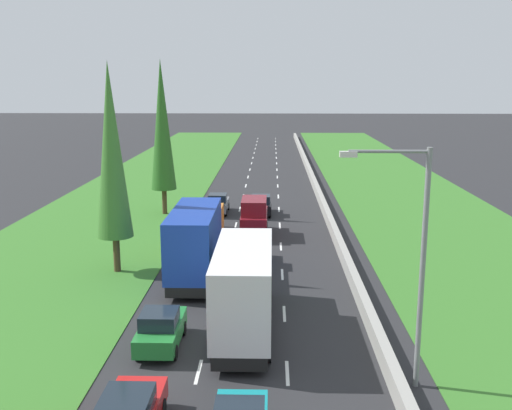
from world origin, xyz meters
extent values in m
plane|color=#28282B|center=(0.00, 60.00, 0.00)|extent=(300.00, 300.00, 0.00)
cube|color=#387528|center=(-12.65, 60.00, 0.02)|extent=(14.00, 140.00, 0.04)
cube|color=#387528|center=(14.35, 60.00, 0.02)|extent=(14.00, 140.00, 0.04)
cube|color=#9E9B93|center=(5.70, 60.00, 0.42)|extent=(0.44, 120.00, 0.85)
cube|color=white|center=(-1.75, 21.00, 0.01)|extent=(0.14, 2.00, 0.01)
cube|color=white|center=(-1.75, 27.00, 0.01)|extent=(0.14, 2.00, 0.01)
cube|color=white|center=(-1.75, 33.00, 0.01)|extent=(0.14, 2.00, 0.01)
cube|color=white|center=(-1.75, 39.00, 0.01)|extent=(0.14, 2.00, 0.01)
cube|color=white|center=(-1.75, 45.00, 0.01)|extent=(0.14, 2.00, 0.01)
cube|color=white|center=(-1.75, 51.00, 0.01)|extent=(0.14, 2.00, 0.01)
cube|color=white|center=(-1.75, 57.00, 0.01)|extent=(0.14, 2.00, 0.01)
cube|color=white|center=(-1.75, 63.00, 0.01)|extent=(0.14, 2.00, 0.01)
cube|color=white|center=(-1.75, 69.00, 0.01)|extent=(0.14, 2.00, 0.01)
cube|color=white|center=(-1.75, 75.00, 0.01)|extent=(0.14, 2.00, 0.01)
cube|color=white|center=(-1.75, 81.00, 0.01)|extent=(0.14, 2.00, 0.01)
cube|color=white|center=(-1.75, 87.00, 0.01)|extent=(0.14, 2.00, 0.01)
cube|color=white|center=(-1.75, 93.00, 0.01)|extent=(0.14, 2.00, 0.01)
cube|color=white|center=(-1.75, 99.00, 0.01)|extent=(0.14, 2.00, 0.01)
cube|color=white|center=(-1.75, 105.00, 0.01)|extent=(0.14, 2.00, 0.01)
cube|color=white|center=(-1.75, 111.00, 0.01)|extent=(0.14, 2.00, 0.01)
cube|color=white|center=(-1.75, 117.00, 0.01)|extent=(0.14, 2.00, 0.01)
cube|color=white|center=(1.75, 21.00, 0.01)|extent=(0.14, 2.00, 0.01)
cube|color=white|center=(1.75, 27.00, 0.01)|extent=(0.14, 2.00, 0.01)
cube|color=white|center=(1.75, 33.00, 0.01)|extent=(0.14, 2.00, 0.01)
cube|color=white|center=(1.75, 39.00, 0.01)|extent=(0.14, 2.00, 0.01)
cube|color=white|center=(1.75, 45.00, 0.01)|extent=(0.14, 2.00, 0.01)
cube|color=white|center=(1.75, 51.00, 0.01)|extent=(0.14, 2.00, 0.01)
cube|color=white|center=(1.75, 57.00, 0.01)|extent=(0.14, 2.00, 0.01)
cube|color=white|center=(1.75, 63.00, 0.01)|extent=(0.14, 2.00, 0.01)
cube|color=white|center=(1.75, 69.00, 0.01)|extent=(0.14, 2.00, 0.01)
cube|color=white|center=(1.75, 75.00, 0.01)|extent=(0.14, 2.00, 0.01)
cube|color=white|center=(1.75, 81.00, 0.01)|extent=(0.14, 2.00, 0.01)
cube|color=white|center=(1.75, 87.00, 0.01)|extent=(0.14, 2.00, 0.01)
cube|color=white|center=(1.75, 93.00, 0.01)|extent=(0.14, 2.00, 0.01)
cube|color=white|center=(1.75, 99.00, 0.01)|extent=(0.14, 2.00, 0.01)
cube|color=white|center=(1.75, 105.00, 0.01)|extent=(0.14, 2.00, 0.01)
cube|color=white|center=(1.75, 111.00, 0.01)|extent=(0.14, 2.00, 0.01)
cube|color=white|center=(1.75, 117.00, 0.01)|extent=(0.14, 2.00, 0.01)
cube|color=#19232D|center=(-3.41, 16.29, 1.34)|extent=(1.56, 1.90, 0.60)
cylinder|color=black|center=(-4.21, 17.83, 0.32)|extent=(0.22, 0.64, 0.64)
cylinder|color=black|center=(-2.61, 17.83, 0.32)|extent=(0.22, 0.64, 0.64)
cube|color=black|center=(-0.11, 25.14, 0.60)|extent=(2.20, 9.40, 0.56)
cube|color=#237A33|center=(-0.11, 28.74, 2.13)|extent=(2.40, 2.20, 2.50)
cube|color=silver|center=(-0.11, 24.04, 2.53)|extent=(2.44, 7.20, 3.30)
cylinder|color=black|center=(-1.23, 28.44, 0.32)|extent=(0.22, 0.64, 0.64)
cylinder|color=black|center=(1.01, 28.44, 0.32)|extent=(0.22, 0.64, 0.64)
cylinder|color=black|center=(-1.23, 22.96, 0.32)|extent=(0.22, 0.64, 0.64)
cylinder|color=black|center=(1.01, 22.96, 0.32)|extent=(0.22, 0.64, 0.64)
cylinder|color=black|center=(-1.23, 21.88, 0.32)|extent=(0.22, 0.64, 0.64)
cylinder|color=black|center=(1.01, 21.88, 0.32)|extent=(0.22, 0.64, 0.64)
cube|color=#1E47B7|center=(-0.07, 35.00, 0.70)|extent=(1.68, 3.90, 0.76)
cube|color=#19232D|center=(-0.07, 34.70, 1.40)|extent=(1.52, 1.60, 0.64)
cylinder|color=black|center=(-0.83, 36.21, 0.32)|extent=(0.22, 0.64, 0.64)
cylinder|color=black|center=(0.69, 36.21, 0.32)|extent=(0.22, 0.64, 0.64)
cylinder|color=black|center=(-0.83, 33.79, 0.32)|extent=(0.22, 0.64, 0.64)
cylinder|color=black|center=(0.69, 33.79, 0.32)|extent=(0.22, 0.64, 0.64)
cube|color=maroon|center=(-0.19, 42.09, 1.02)|extent=(1.90, 4.90, 1.40)
cube|color=maroon|center=(-0.19, 41.79, 2.27)|extent=(1.80, 3.10, 1.10)
cylinder|color=black|center=(-1.06, 43.61, 0.32)|extent=(0.22, 0.64, 0.64)
cylinder|color=black|center=(0.68, 43.61, 0.32)|extent=(0.22, 0.64, 0.64)
cylinder|color=black|center=(-1.06, 40.57, 0.32)|extent=(0.22, 0.64, 0.64)
cylinder|color=black|center=(0.68, 40.57, 0.32)|extent=(0.22, 0.64, 0.64)
cube|color=#237A33|center=(-3.62, 23.21, 0.70)|extent=(1.68, 3.90, 0.76)
cube|color=#19232D|center=(-3.62, 22.91, 1.40)|extent=(1.52, 1.60, 0.64)
cylinder|color=black|center=(-4.38, 24.42, 0.32)|extent=(0.22, 0.64, 0.64)
cylinder|color=black|center=(-2.86, 24.42, 0.32)|extent=(0.22, 0.64, 0.64)
cylinder|color=black|center=(-4.38, 22.00, 0.32)|extent=(0.22, 0.64, 0.64)
cylinder|color=black|center=(-2.86, 22.00, 0.32)|extent=(0.22, 0.64, 0.64)
cube|color=black|center=(-3.26, 32.82, 0.60)|extent=(2.20, 9.40, 0.56)
cube|color=orange|center=(-3.26, 36.42, 2.13)|extent=(2.40, 2.20, 2.50)
cube|color=#19389E|center=(-3.26, 31.72, 2.53)|extent=(2.44, 7.20, 3.30)
cylinder|color=black|center=(-4.38, 36.12, 0.32)|extent=(0.22, 0.64, 0.64)
cylinder|color=black|center=(-2.14, 36.12, 0.32)|extent=(0.22, 0.64, 0.64)
cylinder|color=black|center=(-4.38, 30.64, 0.32)|extent=(0.22, 0.64, 0.64)
cylinder|color=black|center=(-2.14, 30.64, 0.32)|extent=(0.22, 0.64, 0.64)
cylinder|color=black|center=(-4.38, 29.56, 0.32)|extent=(0.22, 0.64, 0.64)
cylinder|color=black|center=(-2.14, 29.56, 0.32)|extent=(0.22, 0.64, 0.64)
cube|color=#1E47B7|center=(-3.56, 42.39, 0.68)|extent=(1.76, 4.50, 0.72)
cube|color=#19232D|center=(-3.56, 42.24, 1.34)|extent=(1.56, 1.90, 0.60)
cylinder|color=black|center=(-4.36, 43.79, 0.32)|extent=(0.22, 0.64, 0.64)
cylinder|color=black|center=(-2.76, 43.79, 0.32)|extent=(0.22, 0.64, 0.64)
cylinder|color=black|center=(-4.36, 41.00, 0.32)|extent=(0.22, 0.64, 0.64)
cylinder|color=black|center=(-2.76, 41.00, 0.32)|extent=(0.22, 0.64, 0.64)
cube|color=slate|center=(-3.55, 49.45, 0.70)|extent=(1.68, 3.90, 0.76)
cube|color=#19232D|center=(-3.55, 49.15, 1.40)|extent=(1.52, 1.60, 0.64)
cylinder|color=black|center=(-4.31, 50.66, 0.32)|extent=(0.22, 0.64, 0.64)
cylinder|color=black|center=(-2.79, 50.66, 0.32)|extent=(0.22, 0.64, 0.64)
cylinder|color=black|center=(-4.31, 48.24, 0.32)|extent=(0.22, 0.64, 0.64)
cylinder|color=black|center=(-2.79, 48.24, 0.32)|extent=(0.22, 0.64, 0.64)
cube|color=black|center=(0.19, 49.02, 0.70)|extent=(1.68, 3.90, 0.76)
cube|color=#19232D|center=(0.19, 48.72, 1.40)|extent=(1.52, 1.60, 0.64)
cylinder|color=black|center=(-0.57, 50.23, 0.32)|extent=(0.22, 0.64, 0.64)
cylinder|color=black|center=(0.95, 50.23, 0.32)|extent=(0.22, 0.64, 0.64)
cylinder|color=black|center=(-0.57, 47.81, 0.32)|extent=(0.22, 0.64, 0.64)
cylinder|color=black|center=(0.95, 47.81, 0.32)|extent=(0.22, 0.64, 0.64)
cylinder|color=#4C3823|center=(-8.16, 33.29, 1.10)|extent=(0.40, 0.40, 2.20)
cone|color=#3D752D|center=(-8.16, 33.29, 7.31)|extent=(2.11, 2.11, 10.23)
cylinder|color=#4C3823|center=(-8.12, 48.91, 1.10)|extent=(0.40, 0.40, 2.20)
cone|color=#2D6623|center=(-8.12, 48.91, 7.65)|extent=(2.13, 2.13, 10.90)
cylinder|color=gray|center=(6.55, 20.16, 4.50)|extent=(0.20, 0.20, 9.00)
cylinder|color=gray|center=(5.15, 20.16, 8.85)|extent=(2.80, 0.12, 0.12)
cube|color=silver|center=(3.75, 20.16, 8.75)|extent=(0.60, 0.28, 0.20)
camera|label=1|loc=(1.10, -0.18, 11.23)|focal=41.15mm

